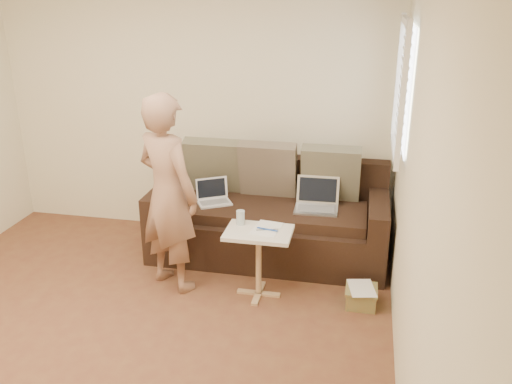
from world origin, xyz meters
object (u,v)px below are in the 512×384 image
Objects in this scene: laptop_silver at (316,210)px; side_table at (259,263)px; drinking_glass at (240,218)px; sofa at (269,213)px; person at (168,194)px; striped_box at (361,296)px; laptop_white at (214,204)px.

laptop_silver is 0.83m from side_table.
laptop_silver is at bearing 46.15° from drinking_glass.
sofa is 1.10m from person.
side_table is at bearing -29.23° from drinking_glass.
person is at bearing -134.65° from sofa.
laptop_silver is 0.83m from drinking_glass.
drinking_glass reaches higher than striped_box.
sofa is at bearing 170.72° from laptop_silver.
striped_box is at bearing -39.58° from sofa.
sofa is 1.22m from striped_box.
laptop_white is 0.74m from person.
side_table is (-0.40, -0.69, -0.22)m from laptop_silver.
sofa is at bearing 79.50° from drinking_glass.
laptop_silver is 0.96m from laptop_white.
side_table is at bearing -121.43° from laptop_silver.
striped_box is (0.85, 0.01, -0.22)m from side_table.
person reaches higher than laptop_white.
sofa is at bearing 93.90° from side_table.
laptop_silver is at bearing 123.50° from striped_box.
sofa is 0.52m from laptop_white.
laptop_white is 0.51× the size of side_table.
side_table is 0.88m from striped_box.
striped_box is at bearing -152.62° from person.
laptop_silver is 1.29× the size of laptop_white.
side_table is 4.95× the size of drinking_glass.
drinking_glass is at bearing -145.22° from person.
sofa is 5.59× the size of laptop_silver.
laptop_silver is at bearing -122.22° from person.
striped_box is (0.45, -0.68, -0.44)m from laptop_silver.
side_table is (0.56, -0.66, -0.22)m from laptop_white.
laptop_white is at bearing -169.91° from sofa.
laptop_silver is at bearing -7.80° from sofa.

